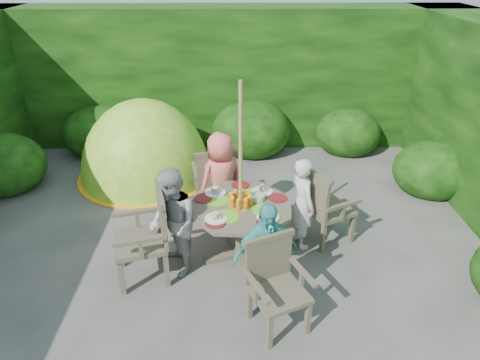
{
  "coord_description": "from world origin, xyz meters",
  "views": [
    {
      "loc": [
        0.28,
        -4.05,
        3.34
      ],
      "look_at": [
        0.35,
        0.59,
        0.85
      ],
      "focal_mm": 32.0,
      "sensor_mm": 36.0,
      "label": 1
    }
  ],
  "objects_px": {
    "child_back": "(221,180)",
    "patio_table": "(241,213)",
    "parasol_pole": "(241,177)",
    "child_left": "(173,223)",
    "child_front": "(265,255)",
    "garden_chair_back": "(215,179)",
    "garden_chair_left": "(148,235)",
    "garden_chair_front": "(275,283)",
    "garden_chair_right": "(323,205)",
    "child_right": "(302,203)",
    "dome_tent": "(147,175)"
  },
  "relations": [
    {
      "from": "garden_chair_back",
      "to": "garden_chair_front",
      "type": "xyz_separation_m",
      "value": [
        0.66,
        -2.09,
        -0.03
      ]
    },
    {
      "from": "child_right",
      "to": "garden_chair_back",
      "type": "bearing_deg",
      "value": 33.9
    },
    {
      "from": "parasol_pole",
      "to": "dome_tent",
      "type": "height_order",
      "value": "parasol_pole"
    },
    {
      "from": "child_back",
      "to": "child_front",
      "type": "xyz_separation_m",
      "value": [
        0.48,
        -1.53,
        -0.05
      ]
    },
    {
      "from": "garden_chair_left",
      "to": "garden_chair_front",
      "type": "relative_size",
      "value": 1.15
    },
    {
      "from": "garden_chair_back",
      "to": "child_right",
      "type": "bearing_deg",
      "value": 133.42
    },
    {
      "from": "parasol_pole",
      "to": "child_back",
      "type": "xyz_separation_m",
      "value": [
        -0.24,
        0.76,
        -0.44
      ]
    },
    {
      "from": "child_right",
      "to": "dome_tent",
      "type": "bearing_deg",
      "value": 29.54
    },
    {
      "from": "garden_chair_front",
      "to": "child_back",
      "type": "xyz_separation_m",
      "value": [
        -0.57,
        1.81,
        0.17
      ]
    },
    {
      "from": "garden_chair_right",
      "to": "garden_chair_front",
      "type": "relative_size",
      "value": 1.08
    },
    {
      "from": "parasol_pole",
      "to": "child_left",
      "type": "bearing_deg",
      "value": -162.39
    },
    {
      "from": "garden_chair_front",
      "to": "child_back",
      "type": "distance_m",
      "value": 1.91
    },
    {
      "from": "garden_chair_left",
      "to": "child_right",
      "type": "bearing_deg",
      "value": 93.01
    },
    {
      "from": "parasol_pole",
      "to": "garden_chair_left",
      "type": "bearing_deg",
      "value": -162.15
    },
    {
      "from": "patio_table",
      "to": "garden_chair_back",
      "type": "bearing_deg",
      "value": 108.38
    },
    {
      "from": "patio_table",
      "to": "garden_chair_right",
      "type": "distance_m",
      "value": 1.09
    },
    {
      "from": "garden_chair_right",
      "to": "garden_chair_back",
      "type": "relative_size",
      "value": 1.01
    },
    {
      "from": "garden_chair_left",
      "to": "child_back",
      "type": "xyz_separation_m",
      "value": [
        0.79,
        1.1,
        0.1
      ]
    },
    {
      "from": "child_right",
      "to": "garden_chair_front",
      "type": "bearing_deg",
      "value": 141.01
    },
    {
      "from": "patio_table",
      "to": "parasol_pole",
      "type": "bearing_deg",
      "value": -149.59
    },
    {
      "from": "parasol_pole",
      "to": "garden_chair_left",
      "type": "distance_m",
      "value": 1.21
    },
    {
      "from": "parasol_pole",
      "to": "dome_tent",
      "type": "xyz_separation_m",
      "value": [
        -1.55,
        2.2,
        -1.1
      ]
    },
    {
      "from": "child_front",
      "to": "parasol_pole",
      "type": "bearing_deg",
      "value": 86.76
    },
    {
      "from": "garden_chair_right",
      "to": "garden_chair_front",
      "type": "distance_m",
      "value": 1.55
    },
    {
      "from": "child_right",
      "to": "dome_tent",
      "type": "relative_size",
      "value": 0.46
    },
    {
      "from": "garden_chair_left",
      "to": "child_front",
      "type": "height_order",
      "value": "child_front"
    },
    {
      "from": "garden_chair_left",
      "to": "child_back",
      "type": "distance_m",
      "value": 1.36
    },
    {
      "from": "child_front",
      "to": "dome_tent",
      "type": "relative_size",
      "value": 0.47
    },
    {
      "from": "garden_chair_front",
      "to": "dome_tent",
      "type": "bearing_deg",
      "value": 95.57
    },
    {
      "from": "dome_tent",
      "to": "patio_table",
      "type": "bearing_deg",
      "value": -45.41
    },
    {
      "from": "garden_chair_left",
      "to": "garden_chair_right",
      "type": "bearing_deg",
      "value": 92.65
    },
    {
      "from": "patio_table",
      "to": "child_left",
      "type": "relative_size",
      "value": 1.22
    },
    {
      "from": "garden_chair_back",
      "to": "garden_chair_front",
      "type": "height_order",
      "value": "garden_chair_back"
    },
    {
      "from": "patio_table",
      "to": "child_left",
      "type": "bearing_deg",
      "value": -162.32
    },
    {
      "from": "garden_chair_back",
      "to": "child_back",
      "type": "relative_size",
      "value": 0.74
    },
    {
      "from": "child_right",
      "to": "child_left",
      "type": "height_order",
      "value": "child_left"
    },
    {
      "from": "garden_chair_right",
      "to": "child_front",
      "type": "relative_size",
      "value": 0.81
    },
    {
      "from": "parasol_pole",
      "to": "child_right",
      "type": "distance_m",
      "value": 0.94
    },
    {
      "from": "garden_chair_back",
      "to": "parasol_pole",
      "type": "bearing_deg",
      "value": 97.44
    },
    {
      "from": "garden_chair_back",
      "to": "child_back",
      "type": "distance_m",
      "value": 0.33
    },
    {
      "from": "patio_table",
      "to": "child_front",
      "type": "xyz_separation_m",
      "value": [
        0.24,
        -0.76,
        -0.01
      ]
    },
    {
      "from": "garden_chair_front",
      "to": "child_left",
      "type": "xyz_separation_m",
      "value": [
        -1.09,
        0.81,
        0.16
      ]
    },
    {
      "from": "garden_chair_front",
      "to": "child_right",
      "type": "height_order",
      "value": "child_right"
    },
    {
      "from": "parasol_pole",
      "to": "child_front",
      "type": "distance_m",
      "value": 0.94
    },
    {
      "from": "parasol_pole",
      "to": "child_back",
      "type": "distance_m",
      "value": 0.91
    },
    {
      "from": "garden_chair_left",
      "to": "garden_chair_back",
      "type": "relative_size",
      "value": 1.08
    },
    {
      "from": "patio_table",
      "to": "garden_chair_left",
      "type": "height_order",
      "value": "garden_chair_left"
    },
    {
      "from": "garden_chair_right",
      "to": "child_front",
      "type": "distance_m",
      "value": 1.35
    },
    {
      "from": "child_back",
      "to": "patio_table",
      "type": "bearing_deg",
      "value": 75.16
    },
    {
      "from": "garden_chair_back",
      "to": "child_front",
      "type": "distance_m",
      "value": 1.9
    }
  ]
}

